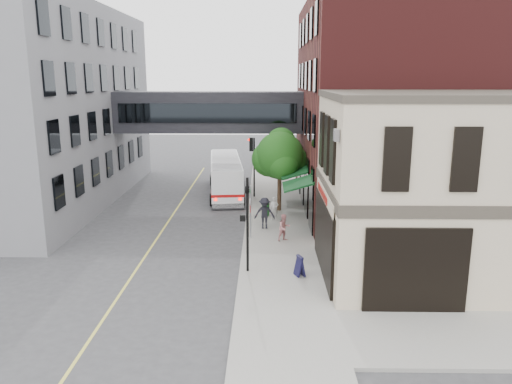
{
  "coord_description": "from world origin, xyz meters",
  "views": [
    {
      "loc": [
        1.17,
        -20.08,
        9.09
      ],
      "look_at": [
        0.76,
        4.08,
        3.49
      ],
      "focal_mm": 35.0,
      "sensor_mm": 36.0,
      "label": 1
    }
  ],
  "objects_px": {
    "pedestrian_b": "(284,228)",
    "newspaper_box": "(266,209)",
    "pedestrian_a": "(274,208)",
    "pedestrian_c": "(265,213)",
    "sandwich_board": "(300,266)",
    "bus": "(226,174)"
  },
  "relations": [
    {
      "from": "bus",
      "to": "pedestrian_b",
      "type": "relative_size",
      "value": 6.91
    },
    {
      "from": "pedestrian_b",
      "to": "newspaper_box",
      "type": "relative_size",
      "value": 1.8
    },
    {
      "from": "pedestrian_a",
      "to": "sandwich_board",
      "type": "height_order",
      "value": "pedestrian_a"
    },
    {
      "from": "bus",
      "to": "sandwich_board",
      "type": "bearing_deg",
      "value": -74.61
    },
    {
      "from": "pedestrian_c",
      "to": "pedestrian_b",
      "type": "bearing_deg",
      "value": -65.63
    },
    {
      "from": "pedestrian_a",
      "to": "pedestrian_c",
      "type": "bearing_deg",
      "value": -104.02
    },
    {
      "from": "pedestrian_a",
      "to": "newspaper_box",
      "type": "height_order",
      "value": "pedestrian_a"
    },
    {
      "from": "pedestrian_c",
      "to": "sandwich_board",
      "type": "distance_m",
      "value": 7.53
    },
    {
      "from": "bus",
      "to": "pedestrian_a",
      "type": "xyz_separation_m",
      "value": [
        3.69,
        -7.89,
        -0.66
      ]
    },
    {
      "from": "pedestrian_b",
      "to": "sandwich_board",
      "type": "relative_size",
      "value": 1.58
    },
    {
      "from": "pedestrian_b",
      "to": "pedestrian_c",
      "type": "distance_m",
      "value": 2.55
    },
    {
      "from": "pedestrian_c",
      "to": "sandwich_board",
      "type": "height_order",
      "value": "pedestrian_c"
    },
    {
      "from": "newspaper_box",
      "to": "bus",
      "type": "bearing_deg",
      "value": 126.39
    },
    {
      "from": "bus",
      "to": "sandwich_board",
      "type": "height_order",
      "value": "bus"
    },
    {
      "from": "pedestrian_b",
      "to": "pedestrian_a",
      "type": "bearing_deg",
      "value": 67.28
    },
    {
      "from": "newspaper_box",
      "to": "pedestrian_b",
      "type": "bearing_deg",
      "value": -67.29
    },
    {
      "from": "pedestrian_c",
      "to": "sandwich_board",
      "type": "relative_size",
      "value": 1.98
    },
    {
      "from": "pedestrian_c",
      "to": "newspaper_box",
      "type": "distance_m",
      "value": 2.95
    },
    {
      "from": "pedestrian_b",
      "to": "sandwich_board",
      "type": "height_order",
      "value": "pedestrian_b"
    },
    {
      "from": "sandwich_board",
      "to": "newspaper_box",
      "type": "bearing_deg",
      "value": 77.5
    },
    {
      "from": "bus",
      "to": "pedestrian_a",
      "type": "distance_m",
      "value": 8.73
    },
    {
      "from": "newspaper_box",
      "to": "sandwich_board",
      "type": "relative_size",
      "value": 0.88
    }
  ]
}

